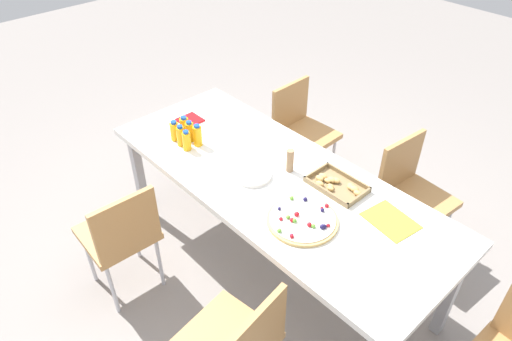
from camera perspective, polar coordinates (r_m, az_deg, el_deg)
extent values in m
plane|color=gray|center=(3.22, 2.00, -11.28)|extent=(12.00, 12.00, 0.00)
cube|color=white|center=(2.72, 2.32, -1.16)|extent=(2.22, 0.88, 0.04)
cube|color=#99999E|center=(3.46, -14.21, -0.58)|extent=(0.06, 0.06, 0.71)
cube|color=#99999E|center=(3.76, -4.87, 3.98)|extent=(0.06, 0.06, 0.71)
cube|color=#99999E|center=(2.83, 22.87, -13.61)|extent=(0.06, 0.06, 0.71)
cube|color=#B7844C|center=(2.34, -3.64, -20.18)|extent=(0.46, 0.46, 0.04)
cube|color=#B7844C|center=(2.11, 0.12, -20.15)|extent=(0.09, 0.38, 0.38)
cylinder|color=silver|center=(2.67, -3.70, -18.88)|extent=(0.02, 0.02, 0.41)
cube|color=#B7844C|center=(2.90, -16.72, -7.38)|extent=(0.42, 0.42, 0.04)
cube|color=#B7844C|center=(2.64, -15.66, -6.70)|extent=(0.04, 0.38, 0.38)
cylinder|color=silver|center=(3.15, -19.84, -10.13)|extent=(0.02, 0.02, 0.41)
cylinder|color=silver|center=(3.22, -14.70, -7.66)|extent=(0.02, 0.02, 0.41)
cylinder|color=silver|center=(2.94, -17.25, -13.85)|extent=(0.02, 0.02, 0.41)
cylinder|color=silver|center=(3.01, -11.78, -11.08)|extent=(0.02, 0.02, 0.41)
cube|color=#B7844C|center=(3.17, 19.31, -3.52)|extent=(0.43, 0.43, 0.04)
cube|color=#B7844C|center=(3.13, 17.36, 0.83)|extent=(0.06, 0.38, 0.38)
cylinder|color=silver|center=(3.39, 22.21, -6.90)|extent=(0.02, 0.02, 0.41)
cylinder|color=silver|center=(3.17, 18.96, -9.54)|extent=(0.02, 0.02, 0.41)
cylinder|color=silver|center=(3.49, 17.99, -4.13)|extent=(0.02, 0.02, 0.41)
cylinder|color=silver|center=(3.29, 14.58, -6.48)|extent=(0.02, 0.02, 0.41)
cube|color=#B7844C|center=(3.62, 6.26, 4.31)|extent=(0.41, 0.41, 0.04)
cube|color=#B7844C|center=(3.63, 4.24, 7.99)|extent=(0.04, 0.38, 0.38)
cylinder|color=silver|center=(3.79, 9.42, 1.15)|extent=(0.02, 0.02, 0.41)
cylinder|color=silver|center=(3.58, 6.26, -0.96)|extent=(0.02, 0.02, 0.41)
cylinder|color=silver|center=(3.95, 5.79, 3.15)|extent=(0.02, 0.02, 0.41)
cylinder|color=silver|center=(3.75, 2.57, 1.23)|extent=(0.02, 0.02, 0.41)
cylinder|color=#FAAC14|center=(3.04, -10.01, 4.76)|extent=(0.06, 0.06, 0.12)
cylinder|color=blue|center=(3.00, -10.15, 5.86)|extent=(0.04, 0.04, 0.02)
cylinder|color=#FAAA14|center=(2.98, -9.26, 4.17)|extent=(0.05, 0.05, 0.13)
cylinder|color=blue|center=(2.94, -9.40, 5.35)|extent=(0.03, 0.03, 0.02)
cylinder|color=#F9AD14|center=(2.93, -8.55, 3.58)|extent=(0.05, 0.05, 0.12)
cylinder|color=blue|center=(2.89, -8.67, 4.72)|extent=(0.03, 0.03, 0.02)
cylinder|color=#FAAB14|center=(3.07, -8.81, 5.31)|extent=(0.06, 0.06, 0.13)
cylinder|color=blue|center=(3.03, -8.94, 6.44)|extent=(0.04, 0.04, 0.02)
cylinder|color=#FAAF14|center=(3.01, -8.17, 4.71)|extent=(0.05, 0.05, 0.13)
cylinder|color=blue|center=(2.97, -8.29, 5.88)|extent=(0.03, 0.03, 0.02)
cylinder|color=#F8AF14|center=(2.96, -7.21, 4.24)|extent=(0.06, 0.06, 0.13)
cylinder|color=blue|center=(2.92, -7.33, 5.46)|extent=(0.04, 0.04, 0.02)
cylinder|color=tan|center=(2.43, 5.76, -6.14)|extent=(0.37, 0.37, 0.02)
cylinder|color=white|center=(2.42, 5.77, -5.93)|extent=(0.34, 0.34, 0.01)
sphere|color=red|center=(2.39, 8.90, -6.69)|extent=(0.02, 0.02, 0.02)
sphere|color=#66B238|center=(2.33, 2.90, -7.41)|extent=(0.02, 0.02, 0.02)
sphere|color=#1E1947|center=(2.45, 2.89, -4.72)|extent=(0.02, 0.02, 0.02)
sphere|color=#66B238|center=(2.52, 4.41, -3.41)|extent=(0.02, 0.02, 0.02)
sphere|color=#66B238|center=(2.37, 7.10, -6.81)|extent=(0.02, 0.02, 0.02)
sphere|color=red|center=(2.42, 5.04, -5.39)|extent=(0.03, 0.03, 0.03)
sphere|color=#66B238|center=(2.41, 3.98, -5.76)|extent=(0.02, 0.02, 0.02)
sphere|color=red|center=(2.49, 8.73, -4.30)|extent=(0.02, 0.02, 0.02)
sphere|color=red|center=(2.31, 4.44, -8.08)|extent=(0.02, 0.02, 0.02)
sphere|color=red|center=(2.48, 8.13, -4.62)|extent=(0.02, 0.02, 0.02)
sphere|color=#1E1947|center=(2.46, 8.19, -4.86)|extent=(0.02, 0.02, 0.02)
sphere|color=red|center=(2.38, 6.60, -6.64)|extent=(0.03, 0.03, 0.03)
sphere|color=#66B238|center=(2.39, 4.76, -6.17)|extent=(0.03, 0.03, 0.03)
sphere|color=#1E1947|center=(2.37, 8.19, -6.88)|extent=(0.03, 0.03, 0.03)
sphere|color=#1E1947|center=(2.52, 6.10, -3.54)|extent=(0.02, 0.02, 0.02)
sphere|color=red|center=(2.40, 3.09, -5.98)|extent=(0.02, 0.02, 0.02)
sphere|color=red|center=(2.39, 4.49, -6.10)|extent=(0.03, 0.03, 0.03)
sphere|color=#1E1947|center=(2.32, 4.42, -7.98)|extent=(0.02, 0.02, 0.02)
sphere|color=#1E1947|center=(2.38, 8.41, -6.85)|extent=(0.02, 0.02, 0.02)
cube|color=olive|center=(2.67, 9.92, -1.92)|extent=(0.32, 0.21, 0.01)
cube|color=olive|center=(2.60, 8.55, -2.65)|extent=(0.32, 0.01, 0.03)
cube|color=olive|center=(2.73, 11.29, -0.78)|extent=(0.32, 0.01, 0.03)
cube|color=olive|center=(2.74, 7.45, -0.17)|extent=(0.01, 0.21, 0.03)
cube|color=olive|center=(2.60, 12.60, -3.29)|extent=(0.01, 0.21, 0.03)
ellipsoid|color=tan|center=(2.68, 9.89, -1.23)|extent=(0.05, 0.03, 0.03)
ellipsoid|color=tan|center=(2.64, 9.18, -1.90)|extent=(0.04, 0.03, 0.02)
ellipsoid|color=tan|center=(2.70, 8.25, -0.69)|extent=(0.05, 0.04, 0.03)
ellipsoid|color=tan|center=(2.62, 9.18, -2.21)|extent=(0.04, 0.03, 0.02)
ellipsoid|color=tan|center=(2.64, 7.85, -1.62)|extent=(0.05, 0.04, 0.03)
ellipsoid|color=tan|center=(2.62, 12.40, -2.74)|extent=(0.05, 0.03, 0.03)
ellipsoid|color=tan|center=(2.68, 9.33, -1.14)|extent=(0.05, 0.04, 0.03)
ellipsoid|color=tan|center=(2.65, 11.62, -2.08)|extent=(0.04, 0.03, 0.03)
ellipsoid|color=tan|center=(2.66, 11.64, -1.85)|extent=(0.04, 0.03, 0.03)
ellipsoid|color=tan|center=(2.64, 12.03, -2.26)|extent=(0.05, 0.04, 0.03)
ellipsoid|color=tan|center=(2.68, 8.80, -1.24)|extent=(0.04, 0.03, 0.02)
ellipsoid|color=tan|center=(2.68, 7.86, -0.96)|extent=(0.05, 0.04, 0.03)
cylinder|color=silver|center=(2.70, -0.39, -0.74)|extent=(0.22, 0.22, 0.00)
cylinder|color=silver|center=(2.70, -0.39, -0.65)|extent=(0.22, 0.22, 0.00)
cylinder|color=silver|center=(2.70, -0.39, -0.57)|extent=(0.22, 0.22, 0.00)
cylinder|color=silver|center=(2.70, -0.39, -0.49)|extent=(0.22, 0.22, 0.00)
cylinder|color=silver|center=(2.69, -0.39, -0.40)|extent=(0.22, 0.22, 0.00)
cube|color=red|center=(3.25, -8.15, 6.18)|extent=(0.15, 0.15, 0.01)
cylinder|color=#9E7A56|center=(2.72, 4.22, 1.21)|extent=(0.04, 0.04, 0.15)
cube|color=yellow|center=(2.52, 16.24, -5.95)|extent=(0.29, 0.24, 0.01)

